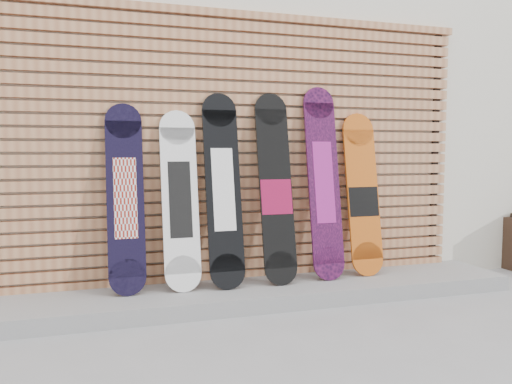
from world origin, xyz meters
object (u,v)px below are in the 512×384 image
(snowboard_3, at_px, (276,189))
(snowboard_5, at_px, (363,195))
(snowboard_2, at_px, (223,189))
(snowboard_0, at_px, (125,198))
(snowboard_1, at_px, (180,200))
(snowboard_4, at_px, (324,182))

(snowboard_3, bearing_deg, snowboard_5, 2.40)
(snowboard_2, bearing_deg, snowboard_0, 177.91)
(snowboard_0, height_order, snowboard_1, snowboard_0)
(snowboard_4, bearing_deg, snowboard_1, 179.87)
(snowboard_0, xyz_separation_m, snowboard_2, (0.74, -0.03, 0.05))
(snowboard_1, relative_size, snowboard_4, 0.86)
(snowboard_2, bearing_deg, snowboard_1, 177.12)
(snowboard_2, bearing_deg, snowboard_4, 0.95)
(snowboard_0, distance_m, snowboard_4, 1.60)
(snowboard_2, xyz_separation_m, snowboard_3, (0.43, -0.00, -0.00))
(snowboard_1, bearing_deg, snowboard_4, -0.13)
(snowboard_5, bearing_deg, snowboard_1, -179.50)
(snowboard_1, relative_size, snowboard_5, 0.99)
(snowboard_3, xyz_separation_m, snowboard_4, (0.43, 0.02, 0.04))
(snowboard_0, relative_size, snowboard_3, 0.92)
(snowboard_0, bearing_deg, snowboard_5, 0.11)
(snowboard_4, height_order, snowboard_5, snowboard_4)
(snowboard_1, xyz_separation_m, snowboard_2, (0.33, -0.02, 0.07))
(snowboard_3, bearing_deg, snowboard_4, 2.29)
(snowboard_2, relative_size, snowboard_4, 0.95)
(snowboard_1, relative_size, snowboard_3, 0.90)
(snowboard_2, bearing_deg, snowboard_3, -0.39)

